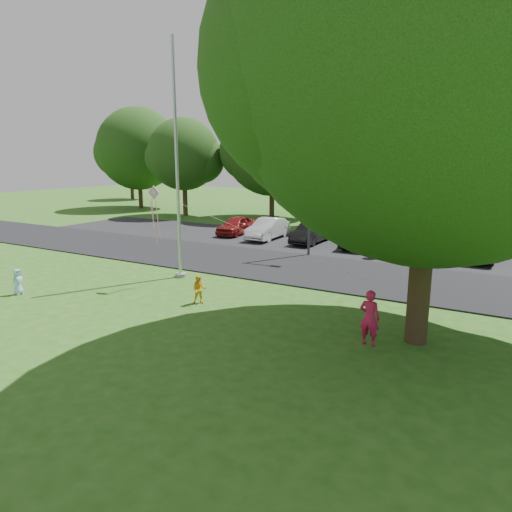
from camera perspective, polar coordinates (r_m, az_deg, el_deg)
The scene contains 14 objects.
ground at distance 14.77m, azimuth -11.00°, elevation -8.55°, with size 120.00×120.00×0.00m, color #285A17.
park_road at distance 22.04m, azimuth 4.36°, elevation -1.37°, with size 60.00×6.00×0.06m, color black.
parking_strip at distance 27.93m, azimuth 10.11°, elevation 1.35°, with size 42.00×7.00×0.06m, color black.
flagpole at distance 19.94m, azimuth -9.79°, elevation 9.09°, with size 0.50×0.50×10.00m.
street_lamp at distance 24.23m, azimuth 7.42°, elevation 9.55°, with size 1.93×0.29×6.85m.
trash_can at distance 24.61m, azimuth 14.86°, elevation 0.84°, with size 0.65×0.65×1.03m.
big_tree at distance 13.29m, azimuth 21.34°, elevation 22.10°, with size 11.89×11.33×13.64m.
tree_row at distance 35.44m, azimuth 17.85°, elevation 12.44°, with size 64.35×11.94×10.88m.
horizon_trees at distance 44.56m, azimuth 23.56°, elevation 10.03°, with size 77.46×7.20×7.02m.
parked_cars at distance 27.39m, azimuth 11.93°, elevation 2.54°, with size 16.70×4.76×1.44m.
woman at distance 13.22m, azimuth 14.00°, elevation -7.49°, with size 0.58×0.38×1.60m, color #CC1B49.
child_yellow at distance 16.59m, azimuth -7.12°, elevation -4.18°, with size 0.51×0.40×1.06m, color yellow.
child_blue at distance 19.84m, azimuth -27.61°, elevation -2.87°, with size 0.49×0.32×1.00m, color #A5DEFD.
kite at distance 18.46m, azimuth -11.87°, elevation 6.15°, with size 9.62×2.00×2.41m.
Camera 1 is at (9.14, -10.39, 5.15)m, focal length 32.00 mm.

